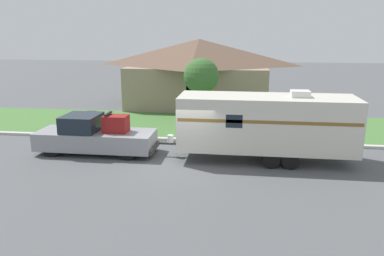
% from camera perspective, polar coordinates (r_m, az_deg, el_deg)
% --- Properties ---
extents(ground_plane, '(120.00, 120.00, 0.00)m').
position_cam_1_polar(ground_plane, '(16.55, -0.99, -5.72)').
color(ground_plane, '#515456').
extents(curb_strip, '(80.00, 0.30, 0.14)m').
position_cam_1_polar(curb_strip, '(20.06, 0.61, -1.87)').
color(curb_strip, beige).
rests_on(curb_strip, ground_plane).
extents(lawn_strip, '(80.00, 7.00, 0.03)m').
position_cam_1_polar(lawn_strip, '(23.57, 1.69, 0.46)').
color(lawn_strip, '#477538').
rests_on(lawn_strip, ground_plane).
extents(house_across_street, '(11.32, 7.68, 5.19)m').
position_cam_1_polar(house_across_street, '(29.88, 1.06, 8.64)').
color(house_across_street, gray).
rests_on(house_across_street, ground_plane).
extents(pickup_truck, '(5.74, 1.96, 2.00)m').
position_cam_1_polar(pickup_truck, '(18.60, -14.58, -1.21)').
color(pickup_truck, black).
rests_on(pickup_truck, ground_plane).
extents(travel_trailer, '(8.84, 2.42, 3.24)m').
position_cam_1_polar(travel_trailer, '(17.06, 11.23, 0.77)').
color(travel_trailer, black).
rests_on(travel_trailer, ground_plane).
extents(mailbox, '(0.48, 0.20, 1.37)m').
position_cam_1_polar(mailbox, '(21.97, -15.02, 1.70)').
color(mailbox, brown).
rests_on(mailbox, ground_plane).
extents(tree_in_yard, '(2.16, 2.16, 4.20)m').
position_cam_1_polar(tree_in_yard, '(22.90, 1.42, 7.88)').
color(tree_in_yard, brown).
rests_on(tree_in_yard, ground_plane).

